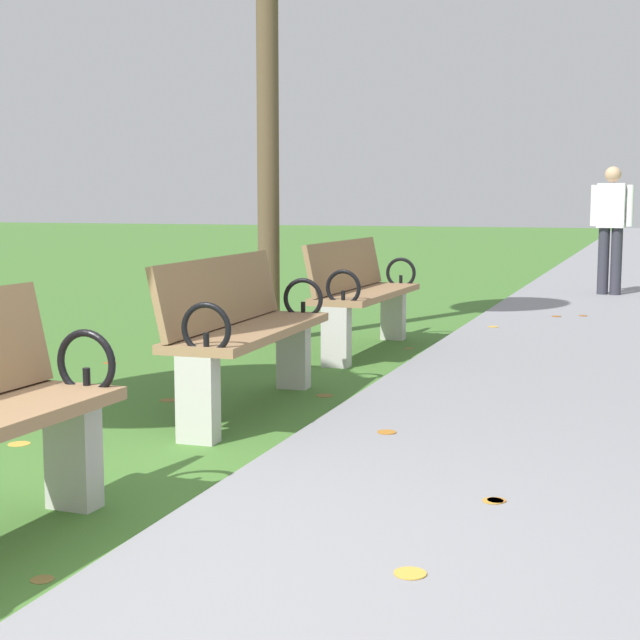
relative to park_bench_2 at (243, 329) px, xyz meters
name	(u,v)px	position (x,y,z in m)	size (l,w,h in m)	color
ground_plane	(69,584)	(0.50, -2.50, -0.49)	(80.00, 80.00, 0.00)	#42722D
paved_walkway	(625,259)	(1.61, 15.50, -0.48)	(2.22, 44.00, 0.02)	gray
park_bench_2	(243,329)	(0.00, 0.00, 0.00)	(0.53, 1.62, 0.90)	#93704C
park_bench_3	(361,292)	(0.00, 2.33, 0.00)	(0.51, 1.61, 0.90)	#93704C
pedestrian_walking	(611,223)	(1.67, 7.69, 0.44)	(0.53, 0.26, 1.62)	#2D2D38
scattered_leaves	(331,383)	(0.21, 0.94, -0.47)	(4.44, 9.34, 0.02)	brown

